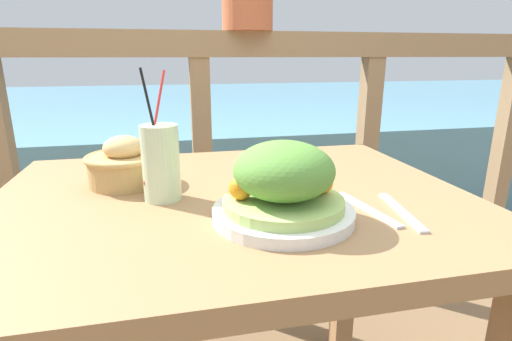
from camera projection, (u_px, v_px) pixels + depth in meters
The scene contains 8 objects.
patio_table at pixel (234, 244), 0.84m from camera, with size 0.95×0.75×0.73m.
railing_fence at pixel (201, 127), 1.49m from camera, with size 2.80×0.08×1.08m.
sea_backdrop at pixel (181, 129), 3.96m from camera, with size 12.00×4.00×0.59m.
salad_plate at pixel (284, 186), 0.67m from camera, with size 0.24×0.24×0.14m.
drink_glass at pixel (161, 162), 0.77m from camera, with size 0.07×0.07×0.25m.
bread_basket at pixel (125, 164), 0.86m from camera, with size 0.17×0.17×0.11m.
fork at pixel (367, 209), 0.73m from camera, with size 0.04×0.18×0.00m.
knife at pixel (401, 211), 0.71m from camera, with size 0.04×0.18×0.00m.
Camera 1 is at (-0.12, -0.76, 1.00)m, focal length 28.00 mm.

